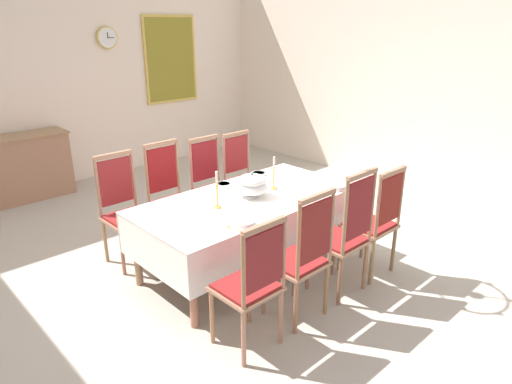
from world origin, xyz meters
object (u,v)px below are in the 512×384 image
chair_south_b (302,255)px  framed_painting (171,59)px  chair_south_d (376,220)px  soup_tureen (252,185)px  chair_north_d (243,175)px  bowl_near_left (244,222)px  chair_north_b (170,194)px  dining_table (247,205)px  bowl_far_left (336,187)px  sideboard (15,169)px  chair_north_a (124,208)px  bowl_near_right (224,185)px  chair_south_a (252,282)px  chair_south_c (345,232)px  candlestick_west (217,193)px  chair_north_c (212,183)px  mounted_clock (107,38)px  spoon_primary (230,227)px  candlestick_east (274,176)px  spoon_secondary (230,183)px  bowl_far_right (259,174)px

chair_south_b → framed_painting: framed_painting is taller
chair_south_d → soup_tureen: size_ratio=3.56×
chair_north_d → bowl_near_left: size_ratio=5.63×
chair_south_b → chair_north_b: size_ratio=1.00×
dining_table → bowl_far_left: (0.83, -0.44, 0.10)m
sideboard → chair_south_d: bearing=112.7°
chair_north_a → bowl_near_right: 1.02m
soup_tureen → framed_painting: 4.20m
chair_south_d → chair_south_a: bearing=180.0°
framed_painting → bowl_near_left: bearing=-116.9°
chair_south_a → framed_painting: 5.46m
bowl_far_left → sideboard: size_ratio=0.13×
bowl_near_left → dining_table: bearing=45.0°
chair_south_c → bowl_far_left: 0.75m
dining_table → candlestick_west: bearing=-180.0°
chair_north_c → mounted_clock: mounted_clock is taller
candlestick_west → bowl_near_left: size_ratio=1.83×
chair_north_c → chair_south_b: bearing=73.2°
bowl_far_left → framed_painting: bearing=78.4°
chair_south_a → spoon_primary: bearing=64.9°
dining_table → candlestick_west: candlestick_west is taller
chair_south_a → chair_north_c: bearing=59.4°
bowl_far_left → sideboard: sideboard is taller
candlestick_east → chair_north_c: bearing=93.7°
chair_north_c → candlestick_east: chair_north_c is taller
chair_north_c → spoon_primary: 1.62m
chair_north_a → spoon_secondary: size_ratio=6.44×
chair_north_d → spoon_primary: bearing=44.9°
chair_south_c → soup_tureen: size_ratio=3.85×
chair_north_b → framed_painting: bearing=-124.7°
candlestick_east → dining_table: bearing=180.0°
bowl_near_left → chair_north_b: bearing=82.9°
bowl_far_right → mounted_clock: 3.59m
candlestick_west → spoon_primary: (-0.20, -0.41, -0.14)m
dining_table → chair_south_d: bearing=-49.9°
chair_south_d → spoon_secondary: bearing=115.1°
soup_tureen → spoon_primary: (-0.63, -0.41, -0.11)m
chair_south_a → chair_north_b: 1.97m
spoon_secondary → chair_south_d: bearing=-51.9°
mounted_clock → framed_painting: (1.11, 0.01, -0.37)m
spoon_primary → bowl_near_left: bearing=-14.5°
dining_table → bowl_near_right: 0.41m
chair_north_c → spoon_secondary: bearing=73.5°
soup_tureen → chair_south_a: bearing=-132.9°
bowl_near_right → framed_painting: size_ratio=0.11×
dining_table → chair_south_d: (0.79, -0.94, -0.09)m
chair_south_a → soup_tureen: bearing=47.1°
chair_north_b → spoon_primary: size_ratio=6.44×
chair_south_d → chair_north_c: bearing=104.5°
chair_north_a → chair_north_d: size_ratio=1.04×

